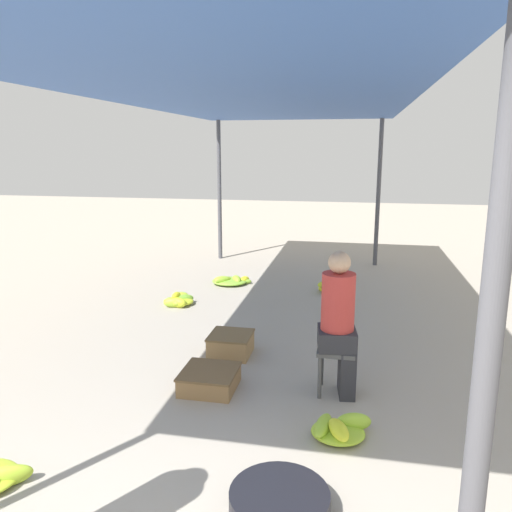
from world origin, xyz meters
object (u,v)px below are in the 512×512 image
at_px(banana_pile_right_1, 330,287).
at_px(crate_near, 231,344).
at_px(vendor_seated, 340,321).
at_px(banana_pile_left_2, 231,281).
at_px(crate_mid, 210,379).
at_px(basin_black, 279,503).
at_px(stool, 336,357).
at_px(banana_pile_right_0, 340,429).
at_px(banana_pile_left_1, 178,301).

height_order(banana_pile_right_1, crate_near, crate_near).
bearing_deg(crate_near, vendor_seated, -29.15).
xyz_separation_m(banana_pile_left_2, crate_mid, (0.70, -3.63, 0.03)).
distance_m(vendor_seated, crate_near, 1.48).
height_order(basin_black, banana_pile_left_2, banana_pile_left_2).
relative_size(stool, banana_pile_left_2, 0.68).
bearing_deg(vendor_seated, banana_pile_left_2, 118.51).
xyz_separation_m(stool, crate_mid, (-1.16, -0.16, -0.26)).
bearing_deg(banana_pile_left_2, banana_pile_right_0, -65.32).
bearing_deg(crate_near, basin_black, -68.94).
bearing_deg(crate_near, stool, -29.49).
bearing_deg(crate_near, crate_mid, -90.02).
relative_size(basin_black, crate_mid, 1.22).
xyz_separation_m(banana_pile_left_1, banana_pile_left_2, (0.48, 1.26, -0.01)).
distance_m(stool, banana_pile_left_1, 3.24).
height_order(vendor_seated, banana_pile_right_0, vendor_seated).
height_order(vendor_seated, crate_mid, vendor_seated).
xyz_separation_m(vendor_seated, banana_pile_left_1, (-2.36, 2.22, -0.64)).
relative_size(basin_black, crate_near, 1.38).
relative_size(stool, crate_near, 0.97).
bearing_deg(banana_pile_left_1, banana_pile_right_1, 27.51).
xyz_separation_m(stool, banana_pile_right_1, (-0.22, 3.32, -0.26)).
relative_size(banana_pile_left_2, crate_mid, 1.27).
distance_m(vendor_seated, banana_pile_right_0, 0.97).
height_order(banana_pile_left_1, banana_pile_right_0, banana_pile_right_0).
xyz_separation_m(basin_black, banana_pile_right_1, (0.04, 4.99, 0.01)).
xyz_separation_m(stool, banana_pile_right_0, (0.07, -0.75, -0.28)).
relative_size(banana_pile_left_1, crate_mid, 0.85).
bearing_deg(banana_pile_right_0, banana_pile_left_1, 129.20).
xyz_separation_m(banana_pile_left_2, banana_pile_right_0, (1.94, -4.22, 0.02)).
height_order(banana_pile_right_1, crate_mid, banana_pile_right_1).
xyz_separation_m(crate_near, crate_mid, (-0.00, -0.82, -0.03)).
xyz_separation_m(basin_black, banana_pile_left_2, (-1.60, 5.14, -0.02)).
relative_size(stool, basin_black, 0.71).
bearing_deg(stool, crate_mid, -172.25).
distance_m(banana_pile_right_1, crate_mid, 3.60).
bearing_deg(banana_pile_right_0, crate_mid, 154.60).
height_order(stool, banana_pile_left_2, stool).
distance_m(basin_black, banana_pile_left_1, 4.41).
distance_m(banana_pile_left_1, banana_pile_left_2, 1.34).
xyz_separation_m(vendor_seated, crate_near, (-1.18, 0.66, -0.58)).
distance_m(stool, crate_near, 1.36).
xyz_separation_m(stool, banana_pile_left_1, (-2.34, 2.22, -0.29)).
relative_size(stool, banana_pile_right_0, 0.90).
bearing_deg(stool, vendor_seated, -6.75).
bearing_deg(vendor_seated, banana_pile_left_1, 136.82).
xyz_separation_m(banana_pile_right_0, crate_mid, (-1.24, 0.59, 0.02)).
relative_size(stool, crate_mid, 0.86).
bearing_deg(banana_pile_left_2, banana_pile_right_1, -5.25).
height_order(basin_black, banana_pile_left_1, banana_pile_left_1).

